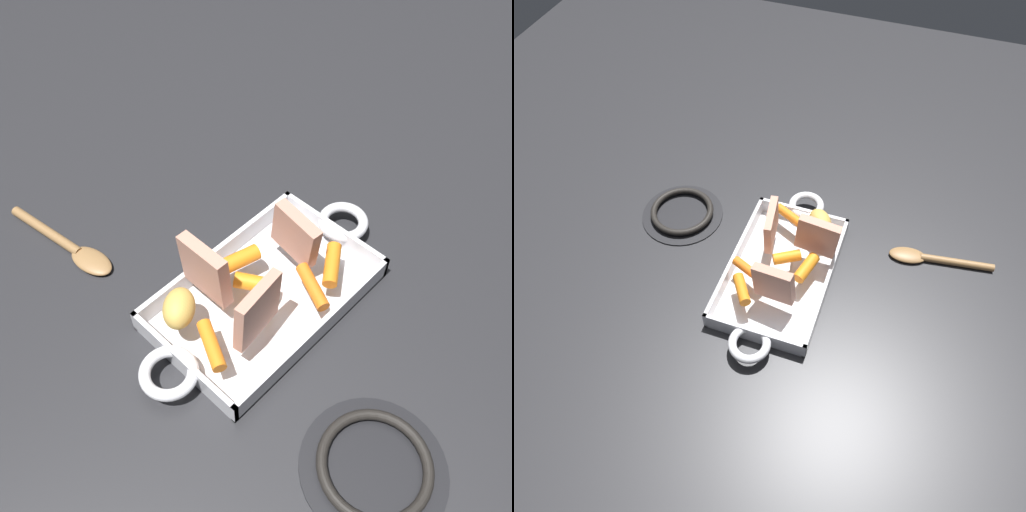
% 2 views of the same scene
% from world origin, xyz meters
% --- Properties ---
extents(ground_plane, '(2.12, 2.12, 0.00)m').
position_xyz_m(ground_plane, '(0.00, 0.00, 0.00)').
color(ground_plane, '#232326').
extents(roasting_dish, '(0.43, 0.20, 0.04)m').
position_xyz_m(roasting_dish, '(0.00, 0.00, 0.01)').
color(roasting_dish, silver).
rests_on(roasting_dish, ground_plane).
extents(roast_slice_thick, '(0.02, 0.09, 0.09)m').
position_xyz_m(roast_slice_thick, '(-0.06, 0.05, 0.08)').
color(roast_slice_thick, tan).
rests_on(roast_slice_thick, roasting_dish).
extents(roast_slice_thin, '(0.09, 0.03, 0.09)m').
position_xyz_m(roast_slice_thin, '(-0.06, -0.04, 0.08)').
color(roast_slice_thin, tan).
rests_on(roast_slice_thin, roasting_dish).
extents(roast_slice_outer, '(0.03, 0.08, 0.08)m').
position_xyz_m(roast_slice_outer, '(0.07, 0.01, 0.08)').
color(roast_slice_outer, tan).
rests_on(roast_slice_outer, roasting_dish).
extents(baby_carrot_long, '(0.05, 0.06, 0.02)m').
position_xyz_m(baby_carrot_long, '(-0.01, 0.01, 0.05)').
color(baby_carrot_long, orange).
rests_on(baby_carrot_long, roasting_dish).
extents(baby_carrot_northwest, '(0.05, 0.07, 0.02)m').
position_xyz_m(baby_carrot_northwest, '(0.04, -0.05, 0.05)').
color(baby_carrot_northwest, orange).
rests_on(baby_carrot_northwest, roasting_dish).
extents(baby_carrot_short, '(0.05, 0.07, 0.02)m').
position_xyz_m(baby_carrot_short, '(-0.12, -0.02, 0.05)').
color(baby_carrot_short, orange).
rests_on(baby_carrot_short, roasting_dish).
extents(baby_carrot_southwest, '(0.07, 0.04, 0.02)m').
position_xyz_m(baby_carrot_southwest, '(-0.00, 0.05, 0.05)').
color(baby_carrot_southwest, orange).
rests_on(baby_carrot_southwest, roasting_dish).
extents(baby_carrot_northeast, '(0.07, 0.05, 0.03)m').
position_xyz_m(baby_carrot_northeast, '(0.09, -0.05, 0.05)').
color(baby_carrot_northeast, orange).
rests_on(baby_carrot_northeast, roasting_dish).
extents(potato_corner, '(0.07, 0.07, 0.04)m').
position_xyz_m(potato_corner, '(-0.11, 0.05, 0.06)').
color(potato_corner, gold).
rests_on(potato_corner, roasting_dish).
extents(stove_burner_rear, '(0.18, 0.18, 0.02)m').
position_xyz_m(stove_burner_rear, '(-0.08, -0.26, 0.01)').
color(stove_burner_rear, black).
rests_on(stove_burner_rear, ground_plane).
extents(serving_spoon, '(0.06, 0.21, 0.02)m').
position_xyz_m(serving_spoon, '(-0.14, 0.28, 0.01)').
color(serving_spoon, olive).
rests_on(serving_spoon, ground_plane).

